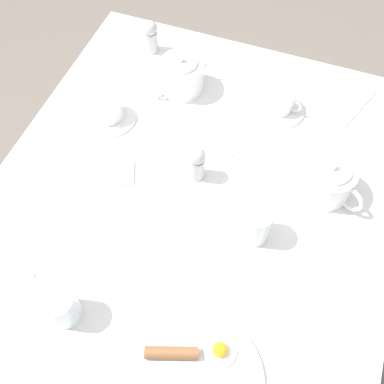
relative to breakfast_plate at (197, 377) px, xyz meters
The scene contains 14 objects.
ground_plane 0.88m from the breakfast_plate, 111.50° to the left, with size 8.00×8.00×0.00m, color #70665B.
table 0.43m from the breakfast_plate, 111.50° to the left, with size 1.01×1.18×0.76m.
breakfast_plate is the anchor object (origin of this frame).
teapot_near 0.81m from the breakfast_plate, 113.08° to the left, with size 0.16×0.16×0.12m.
teapot_far 0.55m from the breakfast_plate, 74.07° to the left, with size 0.19×0.13×0.12m.
teacup_with_saucer_left 0.73m from the breakfast_plate, 129.61° to the left, with size 0.16×0.16×0.06m.
teacup_with_saucer_right 0.76m from the breakfast_plate, 92.04° to the left, with size 0.16×0.16×0.06m.
water_glass_tall 0.31m from the breakfast_plate, behind, with size 0.07×0.07×0.09m.
water_glass_short 0.35m from the breakfast_plate, 87.10° to the left, with size 0.07×0.07×0.10m.
pepper_grinder 0.98m from the breakfast_plate, 118.17° to the left, with size 0.05×0.05×0.11m.
salt_grinder 0.49m from the breakfast_plate, 110.06° to the left, with size 0.05×0.05×0.11m.
napkin_folded 0.55m from the breakfast_plate, 135.01° to the left, with size 0.16×0.13×0.01m.
fork_by_plate 0.86m from the breakfast_plate, 77.13° to the left, with size 0.08×0.18×0.00m.
spoon_for_tea 0.62m from the breakfast_plate, 104.46° to the left, with size 0.13×0.10×0.00m.
Camera 1 is at (0.20, -0.55, 1.73)m, focal length 42.00 mm.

